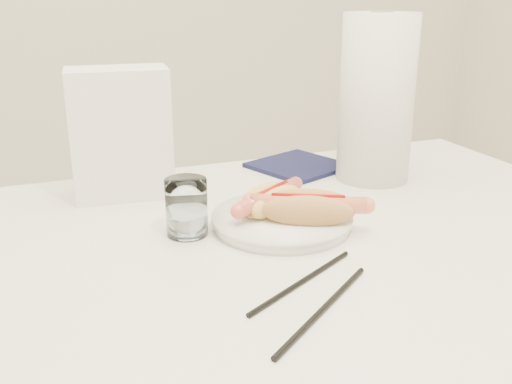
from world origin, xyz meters
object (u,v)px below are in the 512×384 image
object	(u,v)px
hotdog_right	(308,208)
napkin_box	(121,134)
plate	(282,222)
hotdog_left	(269,200)
water_glass	(187,207)
paper_towel_roll	(377,99)
table	(278,276)

from	to	relation	value
hotdog_right	napkin_box	distance (m)	0.36
napkin_box	plate	bearing A→B (deg)	-44.37
plate	hotdog_left	distance (m)	0.04
hotdog_right	water_glass	distance (m)	0.18
water_glass	paper_towel_roll	distance (m)	0.43
water_glass	napkin_box	size ratio (longest dim) A/B	0.39
table	plate	xyz separation A→B (m)	(0.02, 0.04, 0.07)
hotdog_left	water_glass	world-z (taller)	water_glass
hotdog_left	paper_towel_roll	distance (m)	0.32
plate	hotdog_right	size ratio (longest dim) A/B	1.27
table	hotdog_right	size ratio (longest dim) A/B	7.33
hotdog_right	napkin_box	xyz separation A→B (m)	(-0.22, 0.27, 0.07)
table	napkin_box	world-z (taller)	napkin_box
table	water_glass	world-z (taller)	water_glass
table	paper_towel_roll	world-z (taller)	paper_towel_roll
hotdog_left	water_glass	xyz separation A→B (m)	(-0.13, 0.00, 0.01)
plate	hotdog_left	world-z (taller)	hotdog_left
hotdog_left	napkin_box	distance (m)	0.29
hotdog_left	napkin_box	bearing A→B (deg)	98.74
water_glass	hotdog_right	bearing A→B (deg)	-19.71
hotdog_left	water_glass	distance (m)	0.13
table	hotdog_right	bearing A→B (deg)	6.83
hotdog_right	paper_towel_roll	distance (m)	0.32
hotdog_left	napkin_box	size ratio (longest dim) A/B	0.64
plate	napkin_box	size ratio (longest dim) A/B	0.94
table	water_glass	distance (m)	0.17
water_glass	hotdog_left	bearing A→B (deg)	-1.18
hotdog_right	paper_towel_roll	bearing A→B (deg)	66.58
hotdog_right	plate	bearing A→B (deg)	155.78
water_glass	paper_towel_roll	world-z (taller)	paper_towel_roll
hotdog_right	hotdog_left	bearing A→B (deg)	150.74
paper_towel_roll	hotdog_left	bearing A→B (deg)	-153.46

